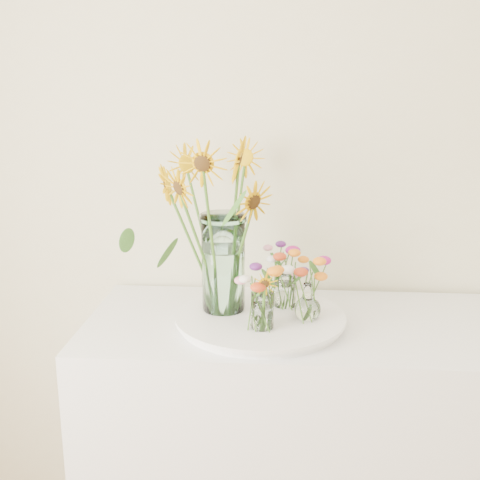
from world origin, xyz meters
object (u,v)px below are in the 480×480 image
(mason_jar, at_px, (223,263))
(small_vase_a, at_px, (262,311))
(small_vase_c, at_px, (285,289))
(tray, at_px, (260,320))
(small_vase_b, at_px, (308,302))
(counter, at_px, (308,450))

(mason_jar, height_order, small_vase_a, mason_jar)
(mason_jar, distance_m, small_vase_a, 0.21)
(mason_jar, xyz_separation_m, small_vase_c, (0.19, 0.04, -0.09))
(tray, bearing_deg, small_vase_c, 47.95)
(tray, height_order, small_vase_b, small_vase_b)
(tray, distance_m, small_vase_b, 0.16)
(small_vase_b, bearing_deg, counter, 68.63)
(counter, xyz_separation_m, small_vase_c, (-0.08, 0.06, 0.53))
(counter, bearing_deg, small_vase_a, -139.10)
(counter, xyz_separation_m, small_vase_a, (-0.15, -0.13, 0.53))
(counter, distance_m, tray, 0.49)
(tray, xyz_separation_m, mason_jar, (-0.12, 0.04, 0.17))
(mason_jar, relative_size, small_vase_a, 2.74)
(small_vase_c, bearing_deg, mason_jar, -167.56)
(tray, relative_size, small_vase_c, 4.14)
(tray, relative_size, mason_jar, 1.60)
(tray, bearing_deg, small_vase_a, -84.57)
(mason_jar, distance_m, small_vase_c, 0.22)
(small_vase_a, distance_m, small_vase_c, 0.20)
(mason_jar, distance_m, small_vase_b, 0.28)
(small_vase_b, bearing_deg, small_vase_a, -146.99)
(small_vase_b, bearing_deg, small_vase_c, 124.61)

